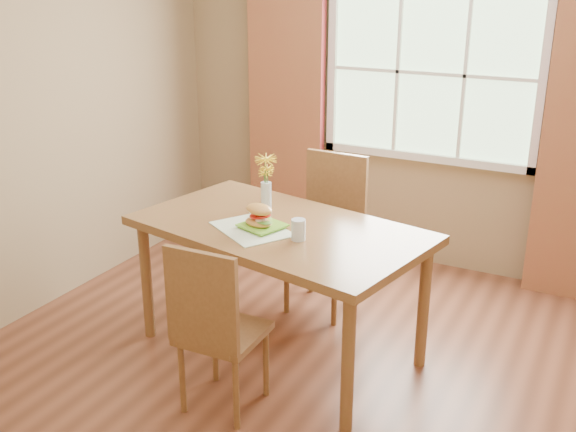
% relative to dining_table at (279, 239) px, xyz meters
% --- Properties ---
extents(room, '(4.24, 3.84, 2.74)m').
position_rel_dining_table_xyz_m(room, '(0.36, -0.18, 0.61)').
color(room, brown).
rests_on(room, ground).
extents(window, '(1.62, 0.06, 1.32)m').
position_rel_dining_table_xyz_m(window, '(0.36, 1.70, 0.76)').
color(window, '#A1C897').
rests_on(window, room).
extents(curtain_left, '(0.65, 0.08, 2.20)m').
position_rel_dining_table_xyz_m(curtain_left, '(-0.79, 1.60, 0.36)').
color(curtain_left, maroon).
rests_on(curtain_left, room).
extents(dining_table, '(1.84, 1.26, 0.82)m').
position_rel_dining_table_xyz_m(dining_table, '(0.00, 0.00, 0.00)').
color(dining_table, brown).
rests_on(dining_table, room).
extents(chair_near, '(0.41, 0.41, 0.96)m').
position_rel_dining_table_xyz_m(chair_near, '(0.00, -0.70, -0.21)').
color(chair_near, brown).
rests_on(chair_near, room).
extents(chair_far, '(0.46, 0.46, 1.07)m').
position_rel_dining_table_xyz_m(chair_far, '(0.00, 0.71, -0.15)').
color(chair_far, brown).
rests_on(chair_far, room).
extents(placemat, '(0.56, 0.52, 0.01)m').
position_rel_dining_table_xyz_m(placemat, '(-0.11, -0.13, 0.09)').
color(placemat, beige).
rests_on(placemat, dining_table).
extents(plate, '(0.28, 0.28, 0.01)m').
position_rel_dining_table_xyz_m(plate, '(-0.06, -0.09, 0.10)').
color(plate, '#74C431').
rests_on(plate, placemat).
extents(croissant_sandwich, '(0.20, 0.16, 0.13)m').
position_rel_dining_table_xyz_m(croissant_sandwich, '(-0.08, -0.10, 0.17)').
color(croissant_sandwich, '#F5A153').
rests_on(croissant_sandwich, plate).
extents(water_glass, '(0.08, 0.08, 0.12)m').
position_rel_dining_table_xyz_m(water_glass, '(0.20, -0.14, 0.14)').
color(water_glass, silver).
rests_on(water_glass, dining_table).
extents(flower_vase, '(0.14, 0.14, 0.34)m').
position_rel_dining_table_xyz_m(flower_vase, '(-0.22, 0.24, 0.29)').
color(flower_vase, silver).
rests_on(flower_vase, dining_table).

